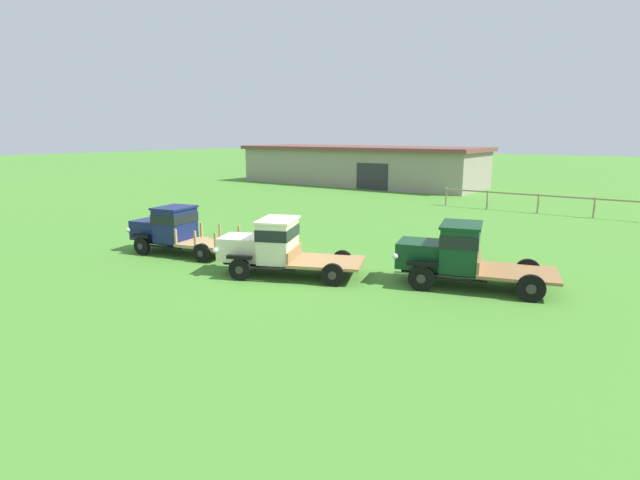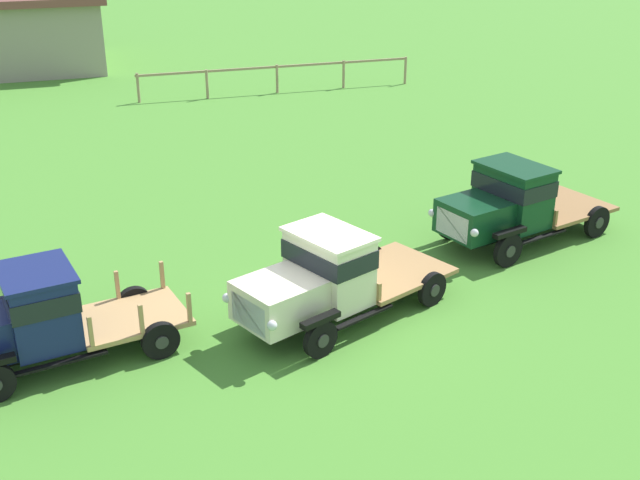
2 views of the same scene
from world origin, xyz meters
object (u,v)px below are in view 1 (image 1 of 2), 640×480
Objects in this scene: vintage_truck_foreground_near at (173,228)px; vintage_truck_midrow_center at (456,253)px; farm_shed at (360,165)px; vintage_truck_second_in_line at (274,246)px.

vintage_truck_foreground_near is 0.92× the size of vintage_truck_midrow_center.
farm_shed is 4.47× the size of vintage_truck_second_in_line.
vintage_truck_second_in_line is 6.36m from vintage_truck_midrow_center.
vintage_truck_foreground_near is at bearing -73.98° from farm_shed.
vintage_truck_midrow_center is at bearing 11.65° from vintage_truck_foreground_near.
farm_shed is at bearing 115.38° from vintage_truck_second_in_line.
farm_shed is 4.87× the size of vintage_truck_foreground_near.
farm_shed is 33.96m from vintage_truck_second_in_line.
vintage_truck_midrow_center is (20.39, -28.15, -0.80)m from farm_shed.
vintage_truck_foreground_near is at bearing -168.35° from vintage_truck_midrow_center.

